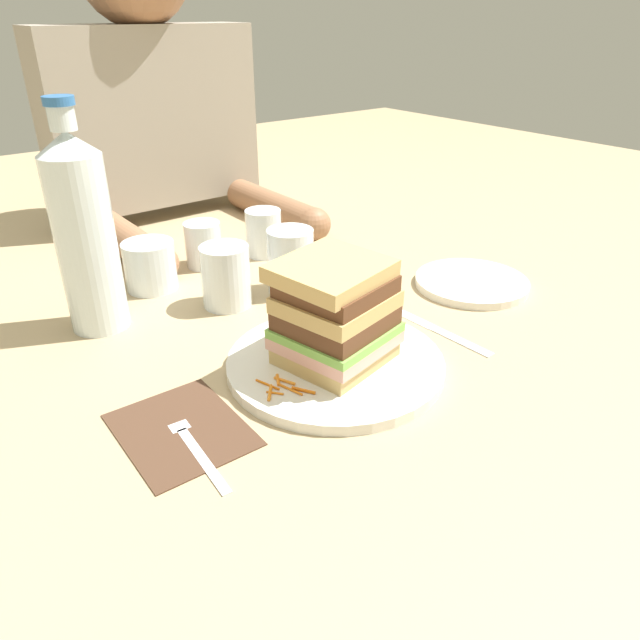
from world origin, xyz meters
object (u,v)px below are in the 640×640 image
napkin_dark (181,429)px  diner_across (151,82)px  main_plate (335,363)px  empty_tumbler_1 (226,276)px  side_plate (472,283)px  juice_glass (291,265)px  empty_tumbler_2 (150,266)px  empty_tumbler_0 (203,245)px  empty_tumbler_3 (264,233)px  sandwich (335,314)px  fork (189,438)px  knife (434,328)px  water_bottle (84,233)px

napkin_dark → diner_across: size_ratio=0.26×
main_plate → napkin_dark: (-0.20, 0.01, -0.01)m
empty_tumbler_1 → diner_across: size_ratio=0.16×
main_plate → side_plate: (0.32, 0.05, -0.00)m
juice_glass → empty_tumbler_2: (-0.16, 0.14, -0.01)m
diner_across → empty_tumbler_0: bearing=-103.2°
main_plate → empty_tumbler_1: size_ratio=2.89×
main_plate → empty_tumbler_2: empty_tumbler_2 is taller
empty_tumbler_2 → diner_across: bearing=61.4°
empty_tumbler_3 → side_plate: size_ratio=0.46×
sandwich → juice_glass: size_ratio=1.47×
juice_glass → side_plate: size_ratio=0.56×
fork → diner_across: bearing=66.5°
knife → side_plate: size_ratio=1.14×
fork → juice_glass: bearing=38.4°
sandwich → diner_across: bearing=81.6°
empty_tumbler_2 → diner_across: 0.43m
knife → side_plate: bearing=21.4°
empty_tumbler_0 → fork: bearing=-120.1°
water_bottle → empty_tumbler_3: bearing=14.7°
diner_across → napkin_dark: bearing=-114.1°
main_plate → empty_tumbler_0: empty_tumbler_0 is taller
water_bottle → empty_tumbler_3: water_bottle is taller
empty_tumbler_1 → empty_tumbler_3: 0.20m
napkin_dark → empty_tumbler_1: size_ratio=1.62×
fork → side_plate: 0.53m
napkin_dark → side_plate: 0.52m
napkin_dark → side_plate: size_ratio=0.84×
empty_tumbler_1 → empty_tumbler_3: (0.15, 0.13, -0.01)m
sandwich → empty_tumbler_3: sandwich is taller
fork → main_plate: bearing=4.7°
fork → water_bottle: 0.33m
knife → side_plate: 0.16m
empty_tumbler_2 → empty_tumbler_3: size_ratio=0.97×
sandwich → fork: 0.21m
fork → side_plate: side_plate is taller
empty_tumbler_0 → empty_tumbler_2: bearing=-164.1°
fork → knife: size_ratio=0.83×
main_plate → water_bottle: 0.36m
main_plate → empty_tumbler_3: empty_tumbler_3 is taller
main_plate → diner_across: (0.10, 0.68, 0.26)m
sandwich → napkin_dark: size_ratio=0.99×
sandwich → napkin_dark: sandwich is taller
empty_tumbler_2 → fork: bearing=-108.7°
napkin_dark → empty_tumbler_3: size_ratio=1.82×
fork → empty_tumbler_2: bearing=71.3°
sandwich → empty_tumbler_3: bearing=69.2°
empty_tumbler_2 → empty_tumbler_0: bearing=15.9°
empty_tumbler_1 → diner_across: diner_across is taller
napkin_dark → diner_across: bearing=65.9°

